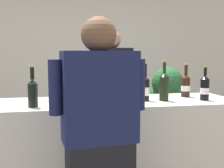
{
  "coord_description": "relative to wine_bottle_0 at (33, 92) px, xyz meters",
  "views": [
    {
      "loc": [
        -0.49,
        -2.35,
        1.4
      ],
      "look_at": [
        -0.05,
        0.0,
        1.14
      ],
      "focal_mm": 44.07,
      "sensor_mm": 36.0,
      "label": 1
    }
  ],
  "objects": [
    {
      "name": "person_server",
      "position": [
        0.77,
        0.81,
        -0.3
      ],
      "size": [
        0.57,
        0.3,
        1.66
      ],
      "color": "black",
      "rests_on": "ground_plane"
    },
    {
      "name": "wine_bottle_5",
      "position": [
        0.73,
        0.34,
        0.01
      ],
      "size": [
        0.08,
        0.08,
        0.35
      ],
      "color": "black",
      "rests_on": "counter"
    },
    {
      "name": "wine_bottle_2",
      "position": [
        1.48,
        0.05,
        -0.01
      ],
      "size": [
        0.08,
        0.08,
        0.31
      ],
      "color": "black",
      "rests_on": "counter"
    },
    {
      "name": "wine_glass",
      "position": [
        0.75,
        0.03,
        0.0
      ],
      "size": [
        0.08,
        0.08,
        0.19
      ],
      "color": "silver",
      "rests_on": "counter"
    },
    {
      "name": "counter",
      "position": [
        0.71,
        0.17,
        -0.62
      ],
      "size": [
        2.13,
        0.67,
        0.99
      ],
      "primitive_type": "cube",
      "color": "beige",
      "rests_on": "ground_plane"
    },
    {
      "name": "wine_bottle_1",
      "position": [
        0.95,
        0.13,
        -0.01
      ],
      "size": [
        0.08,
        0.08,
        0.32
      ],
      "color": "black",
      "rests_on": "counter"
    },
    {
      "name": "wall_back",
      "position": [
        0.71,
        2.77,
        0.29
      ],
      "size": [
        8.0,
        0.1,
        2.8
      ],
      "primitive_type": "cube",
      "color": "beige",
      "rests_on": "ground_plane"
    },
    {
      "name": "person_guest",
      "position": [
        0.45,
        -0.5,
        -0.32
      ],
      "size": [
        0.61,
        0.29,
        1.63
      ],
      "color": "black",
      "rests_on": "ground_plane"
    },
    {
      "name": "wine_bottle_0",
      "position": [
        0.0,
        0.0,
        0.0
      ],
      "size": [
        0.08,
        0.08,
        0.32
      ],
      "color": "black",
      "rests_on": "counter"
    },
    {
      "name": "potted_shrub",
      "position": [
        1.6,
        1.11,
        -0.4
      ],
      "size": [
        0.65,
        0.65,
        1.24
      ],
      "color": "brown",
      "rests_on": "ground_plane"
    },
    {
      "name": "wine_bottle_4",
      "position": [
        1.11,
        0.1,
        0.01
      ],
      "size": [
        0.08,
        0.08,
        0.35
      ],
      "color": "black",
      "rests_on": "counter"
    },
    {
      "name": "wine_bottle_3",
      "position": [
        1.4,
        0.27,
        -0.01
      ],
      "size": [
        0.09,
        0.09,
        0.32
      ],
      "color": "black",
      "rests_on": "counter"
    }
  ]
}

